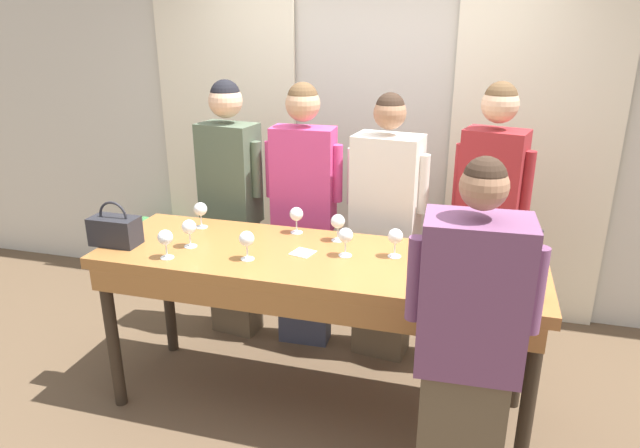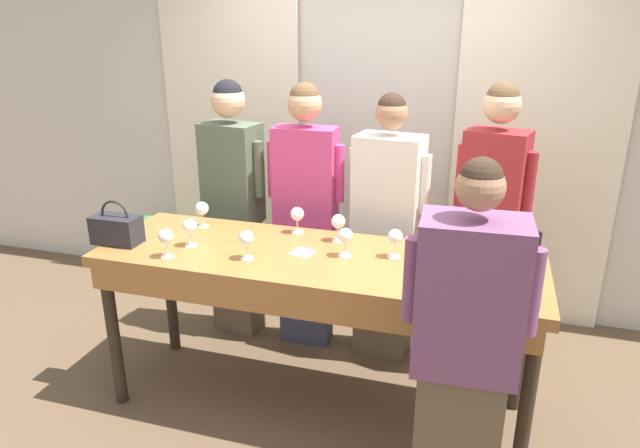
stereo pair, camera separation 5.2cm
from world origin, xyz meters
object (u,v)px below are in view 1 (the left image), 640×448
Objects in this scene: guest_striped_shirt at (487,227)px; wine_glass_center_left at (338,222)px; wine_glass_center_right at (395,237)px; wine_glass_back_left at (518,233)px; wine_bottle at (534,273)px; guest_cream_sweater at (385,229)px; host_pouring at (467,358)px; tasting_bar at (315,273)px; wine_glass_center_mid at (480,264)px; handbag at (115,230)px; guest_pink_top at (304,213)px; potted_plant at (147,250)px; wine_glass_back_mid at (165,238)px; wine_glass_front_mid at (346,236)px; wine_glass_near_host at (189,228)px; wine_glass_front_left at (247,239)px; wine_glass_back_right at (296,215)px; guest_olive_jacket at (231,207)px; wine_glass_front_right at (200,210)px.

wine_glass_center_left is at bearing -151.47° from guest_striped_shirt.
wine_glass_center_right and wine_glass_back_left have the same top height.
wine_glass_center_left is 0.94m from guest_striped_shirt.
guest_cream_sweater is (-0.82, 0.90, -0.19)m from wine_bottle.
host_pouring reaches higher than wine_glass_back_left.
wine_glass_center_mid is at bearing -8.12° from tasting_bar.
handbag is 0.15× the size of guest_cream_sweater.
handbag is 2.17m from guest_striped_shirt.
guest_striped_shirt is at bearing 113.39° from wine_glass_back_left.
guest_pink_top is 2.98× the size of potted_plant.
wine_glass_back_mid is at bearing -148.95° from wine_glass_center_left.
wine_glass_back_mid is at bearing -162.52° from wine_glass_front_mid.
host_pouring reaches higher than potted_plant.
guest_pink_top is (-1.12, 0.82, -0.12)m from wine_glass_center_mid.
wine_glass_front_mid is 1.00× the size of wine_glass_near_host.
wine_glass_front_left is at bearing 0.02° from handbag.
wine_glass_front_left is at bearing -145.46° from guest_striped_shirt.
wine_glass_back_right is 0.09× the size of guest_olive_jacket.
guest_cream_sweater reaches higher than potted_plant.
host_pouring reaches higher than wine_glass_front_right.
wine_bottle is 1.79m from wine_glass_near_host.
guest_striped_shirt is (2.00, 0.84, -0.08)m from handbag.
wine_glass_center_left is 0.09× the size of host_pouring.
wine_glass_back_mid is (-1.59, -0.11, 0.00)m from wine_glass_center_mid.
tasting_bar is 15.16× the size of wine_glass_back_right.
wine_glass_back_mid is 0.09× the size of guest_cream_sweater.
wine_glass_center_left is 0.09× the size of guest_olive_jacket.
guest_pink_top is at bearing 130.21° from host_pouring.
wine_glass_back_left is at bearing -24.63° from guest_cream_sweater.
wine_glass_center_mid is at bearing -54.80° from guest_cream_sweater.
wine_bottle is 1.83m from wine_glass_back_mid.
wine_glass_back_left is (0.88, 0.29, 0.00)m from wine_glass_front_mid.
tasting_bar is 15.16× the size of wine_glass_front_right.
guest_striped_shirt is at bearing 25.51° from wine_glass_near_host.
host_pouring is at bearing -44.33° from wine_glass_front_mid.
guest_cream_sweater is at bearing -13.66° from potted_plant.
host_pouring is (-0.22, -0.94, -0.22)m from wine_glass_back_left.
wine_glass_back_left and wine_glass_back_mid have the same top height.
wine_glass_front_left and wine_glass_back_right have the same top height.
wine_glass_front_right is 1.20m from wine_glass_center_right.
wine_glass_center_mid is 0.26× the size of potted_plant.
guest_cream_sweater is at bearing 125.20° from wine_glass_center_mid.
guest_cream_sweater is at bearing 103.99° from wine_glass_center_right.
handbag is 0.15× the size of guest_pink_top.
wine_glass_center_right is 1.00× the size of wine_glass_back_right.
wine_glass_front_left is 2.16m from potted_plant.
handbag reaches higher than wine_glass_front_mid.
wine_glass_front_left is 0.78m from wine_glass_center_right.
tasting_bar is 0.26m from wine_glass_front_mid.
guest_cream_sweater reaches higher than wine_glass_center_right.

